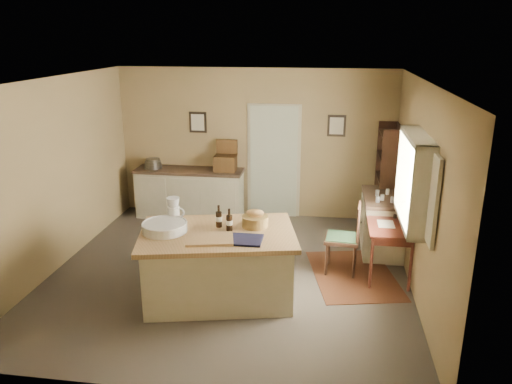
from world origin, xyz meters
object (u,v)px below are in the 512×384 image
Objects in this scene: desk_chair at (342,239)px; right_cabinet at (382,223)px; work_island at (217,263)px; shelving_unit at (389,181)px; sideboard at (190,191)px; writing_desk at (389,231)px.

desk_chair is 0.90× the size of right_cabinet.
desk_chair is (1.58, 0.97, 0.02)m from work_island.
shelving_unit reaches higher than work_island.
sideboard is at bearing 150.35° from desk_chair.
writing_desk is 0.86× the size of right_cabinet.
right_cabinet is (2.21, 1.80, -0.02)m from work_island.
sideboard is 2.06× the size of writing_desk.
sideboard is 1.96× the size of desk_chair.
right_cabinet is at bearing -17.70° from sideboard.
shelving_unit reaches higher than right_cabinet.
shelving_unit is (0.15, 1.62, 0.25)m from writing_desk.
desk_chair is 1.83m from shelving_unit.
writing_desk is at bearing -89.99° from right_cabinet.
work_island is 1.92× the size of right_cabinet.
shelving_unit is (0.15, 0.77, 0.47)m from right_cabinet.
work_island is 2.23× the size of writing_desk.
desk_chair reaches higher than writing_desk.
work_island reaches higher than right_cabinet.
sideboard is 3.33m from desk_chair.
writing_desk is 1.65m from shelving_unit.
shelving_unit is (3.51, -0.30, 0.44)m from sideboard.
sideboard reaches higher than writing_desk.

